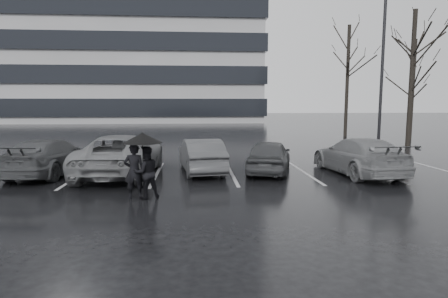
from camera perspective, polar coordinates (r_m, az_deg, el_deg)
name	(u,v)px	position (r m, az deg, el deg)	size (l,w,h in m)	color
ground	(220,188)	(11.79, -0.65, -5.93)	(160.00, 160.00, 0.00)	black
office_building	(51,23)	(64.21, -24.81, 16.98)	(61.00, 26.00, 29.00)	#99999C
car_main	(269,156)	(14.34, 6.90, -1.06)	(1.50, 3.72, 1.27)	black
car_west_a	(201,155)	(14.32, -3.47, -0.98)	(1.36, 3.91, 1.29)	#2A292C
car_west_b	(122,155)	(14.23, -15.31, -0.86)	(2.48, 5.38, 1.49)	#4F4F52
car_west_c	(50,157)	(15.25, -25.04, -1.07)	(1.86, 4.58, 1.33)	black
car_east	(358,156)	(14.77, 19.77, -1.01)	(1.91, 4.69, 1.36)	#4F4F52
pedestrian_left	(134,171)	(10.67, -13.52, -3.30)	(0.56, 0.37, 1.54)	black
pedestrian_right	(146,173)	(10.61, -11.76, -3.53)	(0.71, 0.55, 1.46)	black
umbrella	(142,138)	(10.49, -12.32, 1.65)	(1.10, 1.10, 1.86)	black
lamp_post	(382,79)	(19.67, 22.89, 9.86)	(0.45, 0.45, 8.27)	#99999C
stall_stripes	(194,173)	(14.21, -4.54, -3.68)	(19.72, 5.00, 0.00)	#A8A8AB
tree_east	(411,79)	(25.00, 26.65, 9.46)	(0.26, 0.26, 8.00)	black
tree_ne	(412,90)	(29.69, 26.78, 8.00)	(0.26, 0.26, 7.00)	black
tree_north	(347,82)	(30.83, 18.27, 9.74)	(0.26, 0.26, 8.50)	black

